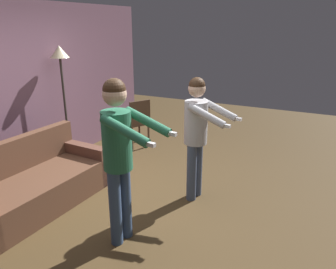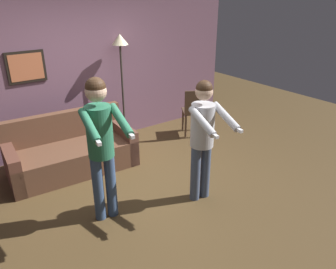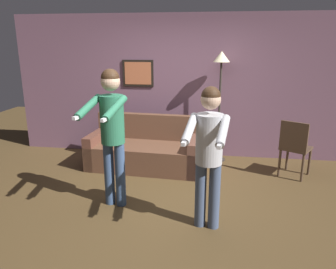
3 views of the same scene
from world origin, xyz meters
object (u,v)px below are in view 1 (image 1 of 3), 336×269
(couch, at_px, (34,186))
(person_standing_left, at_px, (119,147))
(dining_chair_distant, at_px, (138,121))
(torchiere_lamp, at_px, (61,71))
(person_standing_right, at_px, (197,128))

(couch, xyz_separation_m, person_standing_left, (-0.11, -1.43, 0.82))
(person_standing_left, relative_size, dining_chair_distant, 1.93)
(couch, height_order, torchiere_lamp, torchiere_lamp)
(person_standing_left, height_order, person_standing_right, person_standing_left)
(couch, bearing_deg, person_standing_right, -58.32)
(couch, distance_m, dining_chair_distant, 2.44)
(couch, height_order, person_standing_right, person_standing_right)
(person_standing_left, distance_m, dining_chair_distant, 2.91)
(torchiere_lamp, height_order, person_standing_left, torchiere_lamp)
(couch, relative_size, person_standing_right, 1.18)
(torchiere_lamp, bearing_deg, dining_chair_distant, -27.78)
(person_standing_right, bearing_deg, dining_chair_distant, 52.14)
(dining_chair_distant, bearing_deg, person_standing_right, -127.86)
(couch, distance_m, torchiere_lamp, 1.86)
(person_standing_right, height_order, dining_chair_distant, person_standing_right)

